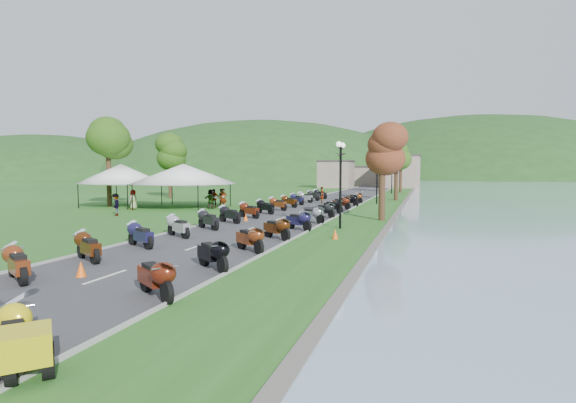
% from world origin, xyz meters
% --- Properties ---
extents(road, '(7.00, 120.00, 0.02)m').
position_xyz_m(road, '(0.00, 40.00, 0.01)').
color(road, '#3E3E41').
rests_on(road, ground).
extents(hills_backdrop, '(360.00, 120.00, 76.00)m').
position_xyz_m(hills_backdrop, '(0.00, 200.00, 0.00)').
color(hills_backdrop, '#285621').
rests_on(hills_backdrop, ground).
extents(far_building, '(18.00, 16.00, 5.00)m').
position_xyz_m(far_building, '(-2.00, 85.00, 2.50)').
color(far_building, gray).
rests_on(far_building, ground).
extents(yellow_trike, '(2.63, 2.61, 1.05)m').
position_xyz_m(yellow_trike, '(3.00, -2.00, 0.52)').
color(yellow_trike, yellow).
rests_on(yellow_trike, ground).
extents(moto_row_left, '(2.60, 50.11, 1.10)m').
position_xyz_m(moto_row_left, '(-2.34, 20.23, 0.55)').
color(moto_row_left, '#331411').
rests_on(moto_row_left, ground).
extents(moto_row_right, '(2.60, 37.87, 1.10)m').
position_xyz_m(moto_row_right, '(2.78, 20.21, 0.55)').
color(moto_row_right, '#331411').
rests_on(moto_row_right, ground).
extents(vendor_tent_main, '(6.31, 6.31, 4.00)m').
position_xyz_m(vendor_tent_main, '(-11.21, 28.10, 2.00)').
color(vendor_tent_main, white).
rests_on(vendor_tent_main, ground).
extents(vendor_tent_side, '(5.23, 5.23, 4.00)m').
position_xyz_m(vendor_tent_side, '(-17.54, 27.65, 2.00)').
color(vendor_tent_side, white).
rests_on(vendor_tent_side, ground).
extents(tree_park_left, '(3.78, 3.78, 10.49)m').
position_xyz_m(tree_park_left, '(-18.73, 27.44, 5.25)').
color(tree_park_left, '#366518').
rests_on(tree_park_left, ground).
extents(tree_lakeside, '(2.78, 2.78, 7.72)m').
position_xyz_m(tree_lakeside, '(6.90, 23.11, 3.86)').
color(tree_lakeside, '#366518').
rests_on(tree_lakeside, ground).
extents(pedestrian_a, '(0.79, 0.73, 1.77)m').
position_xyz_m(pedestrian_a, '(-7.68, 28.92, 0.00)').
color(pedestrian_a, slate).
rests_on(pedestrian_a, ground).
extents(pedestrian_b, '(0.82, 0.52, 1.59)m').
position_xyz_m(pedestrian_b, '(-9.65, 32.59, 0.00)').
color(pedestrian_b, slate).
rests_on(pedestrian_b, ground).
extents(pedestrian_c, '(0.89, 1.18, 1.69)m').
position_xyz_m(pedestrian_c, '(-12.48, 20.37, 0.00)').
color(pedestrian_c, slate).
rests_on(pedestrian_c, ground).
extents(traffic_cone_near, '(0.34, 0.34, 0.53)m').
position_xyz_m(traffic_cone_near, '(-0.78, 3.79, 0.26)').
color(traffic_cone_near, '#F2590C').
rests_on(traffic_cone_near, ground).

